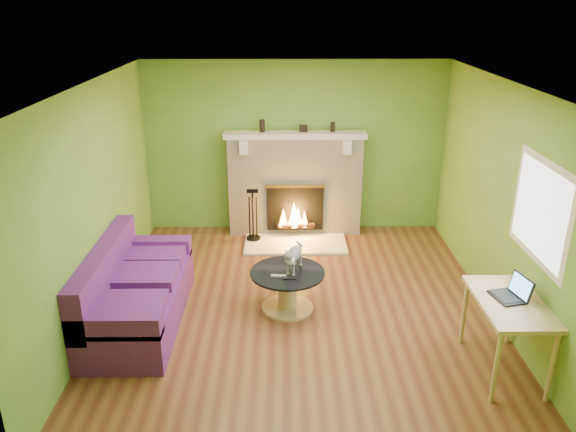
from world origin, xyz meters
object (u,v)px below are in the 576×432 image
cat (294,257)px  sofa (133,294)px  coffee_table (287,288)px  desk (509,309)px

cat → sofa: bearing=-151.7°
coffee_table → cat: cat is taller
desk → cat: bearing=148.7°
sofa → desk: size_ratio=1.93×
sofa → coffee_table: 1.74m
desk → cat: 2.35m
cat → coffee_table: bearing=-129.1°
desk → cat: (-2.01, 1.22, -0.02)m
sofa → coffee_table: size_ratio=2.33×
coffee_table → cat: bearing=32.0°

